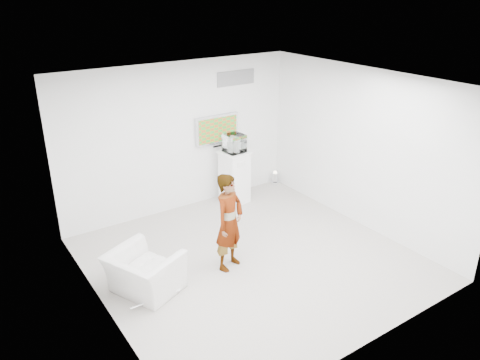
{
  "coord_description": "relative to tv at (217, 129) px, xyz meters",
  "views": [
    {
      "loc": [
        -4.0,
        -5.53,
        4.32
      ],
      "look_at": [
        0.17,
        0.6,
        1.21
      ],
      "focal_mm": 35.0,
      "sensor_mm": 36.0,
      "label": 1
    }
  ],
  "objects": [
    {
      "name": "armchair",
      "position": [
        -2.7,
        -2.26,
        -1.22
      ],
      "size": [
        1.2,
        1.27,
        0.65
      ],
      "primitive_type": "imported",
      "rotation": [
        0.0,
        0.0,
        1.98
      ],
      "color": "white",
      "rests_on": "room"
    },
    {
      "name": "room",
      "position": [
        -0.85,
        -2.45,
        -0.05
      ],
      "size": [
        5.01,
        5.01,
        3.0
      ],
      "color": "#B5AEA6",
      "rests_on": "ground"
    },
    {
      "name": "tv",
      "position": [
        0.0,
        0.0,
        0.0
      ],
      "size": [
        1.0,
        0.08,
        0.6
      ],
      "primitive_type": "cube",
      "color": "silver",
      "rests_on": "room"
    },
    {
      "name": "person",
      "position": [
        -1.27,
        -2.41,
        -0.73
      ],
      "size": [
        0.7,
        0.59,
        1.63
      ],
      "primitive_type": "imported",
      "rotation": [
        0.0,
        0.0,
        0.4
      ],
      "color": "white",
      "rests_on": "room"
    },
    {
      "name": "wii_remote",
      "position": [
        -1.1,
        -2.18,
        -0.08
      ],
      "size": [
        0.06,
        0.16,
        0.04
      ],
      "primitive_type": "cube",
      "rotation": [
        0.0,
        0.0,
        0.15
      ],
      "color": "white",
      "rests_on": "person"
    },
    {
      "name": "floor_uplight",
      "position": [
        1.48,
        -0.12,
        -1.39
      ],
      "size": [
        0.23,
        0.23,
        0.31
      ],
      "primitive_type": "cylinder",
      "rotation": [
        0.0,
        0.0,
        0.18
      ],
      "color": "white",
      "rests_on": "room"
    },
    {
      "name": "pedestal",
      "position": [
        0.19,
        -0.36,
        -0.99
      ],
      "size": [
        0.59,
        0.59,
        1.12
      ],
      "primitive_type": "cube",
      "rotation": [
        0.0,
        0.0,
        0.09
      ],
      "color": "white",
      "rests_on": "room"
    },
    {
      "name": "console",
      "position": [
        0.19,
        -0.36,
        -0.31
      ],
      "size": [
        0.08,
        0.18,
        0.24
      ],
      "primitive_type": "cube",
      "rotation": [
        0.0,
        0.0,
        0.16
      ],
      "color": "white",
      "rests_on": "pedestal"
    },
    {
      "name": "logo_decal",
      "position": [
        0.5,
        0.04,
        1.0
      ],
      "size": [
        0.9,
        0.02,
        0.3
      ],
      "primitive_type": "cube",
      "color": "gray",
      "rests_on": "room"
    },
    {
      "name": "vitrine",
      "position": [
        0.19,
        -0.36,
        -0.24
      ],
      "size": [
        0.4,
        0.4,
        0.37
      ],
      "primitive_type": "cube",
      "rotation": [
        0.0,
        0.0,
        0.08
      ],
      "color": "white",
      "rests_on": "pedestal"
    }
  ]
}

